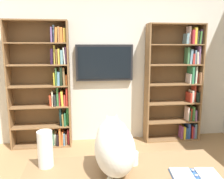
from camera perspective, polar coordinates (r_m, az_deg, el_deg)
The scene contains 8 objects.
wall_back at distance 3.98m, azimuth -1.10°, elevation 6.57°, with size 4.52×0.06×2.70m, color silver.
bookshelf_left at distance 4.17m, azimuth 16.04°, elevation 1.37°, with size 0.94×0.28×1.99m.
bookshelf_right at distance 3.88m, azimuth -15.49°, elevation 0.79°, with size 0.95×0.28×2.02m.
wall_mounted_tv at distance 3.89m, azimuth -1.84°, elevation 6.54°, with size 0.95×0.07×0.60m.
cat at distance 1.69m, azimuth 0.49°, elevation -13.37°, with size 0.30×0.58×0.38m.
open_binder at distance 1.78m, azimuth 19.90°, elevation -19.36°, with size 0.35×0.26×0.02m.
paper_towel_roll at distance 1.83m, azimuth -16.00°, elevation -13.80°, with size 0.11×0.11×0.27m, color white.
coffee_mug at distance 1.84m, azimuth 5.16°, elevation -16.36°, with size 0.08×0.08×0.10m, color white.
Camera 1 is at (0.42, 1.72, 1.63)m, focal length 37.41 mm.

